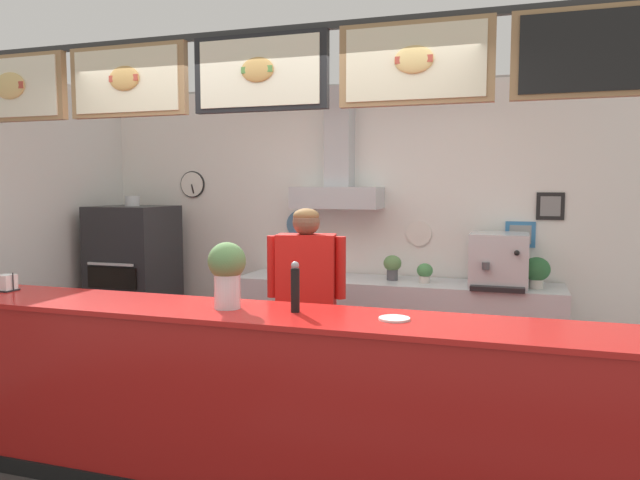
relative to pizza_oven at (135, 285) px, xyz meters
name	(u,v)px	position (x,y,z in m)	size (l,w,h in m)	color
ground_plane	(270,463)	(2.13, -1.61, -0.79)	(6.44, 6.44, 0.00)	#3F3A38
back_wall_assembly	(353,219)	(2.12, 0.46, 0.67)	(5.37, 2.45, 2.73)	#9E9E99
service_counter	(248,400)	(2.13, -1.94, -0.26)	(4.75, 0.61, 1.06)	#B21916
back_prep_counter	(395,332)	(2.57, 0.21, -0.33)	(2.86, 0.61, 0.93)	silver
pizza_oven	(135,285)	(0.00, 0.00, 0.00)	(0.71, 0.71, 1.67)	#232326
shop_worker	(306,309)	(2.13, -0.91, 0.08)	(0.58, 0.29, 1.61)	#232328
espresso_machine	(499,260)	(3.45, 0.18, 0.36)	(0.47, 0.56, 0.45)	silver
potted_rosemary	(425,272)	(2.84, 0.17, 0.23)	(0.14, 0.14, 0.17)	beige
potted_basil	(536,271)	(3.75, 0.17, 0.29)	(0.22, 0.22, 0.26)	beige
potted_sage	(294,265)	(1.62, 0.20, 0.24)	(0.14, 0.14, 0.18)	#9E563D
potted_oregano	(392,266)	(2.54, 0.22, 0.27)	(0.16, 0.16, 0.22)	#4C4C51
pepper_grinder	(295,287)	(2.41, -1.90, 0.42)	(0.05, 0.05, 0.29)	black
napkin_holder	(6,283)	(0.32, -1.87, 0.33)	(0.13, 0.12, 0.13)	#262628
basil_vase	(227,273)	(2.00, -1.93, 0.48)	(0.22, 0.22, 0.39)	silver
condiment_plate	(394,319)	(2.98, -1.92, 0.28)	(0.17, 0.17, 0.01)	white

